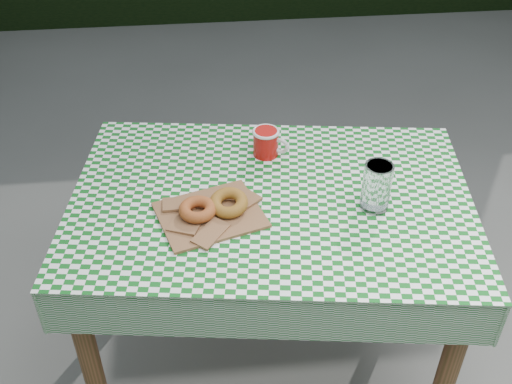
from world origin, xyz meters
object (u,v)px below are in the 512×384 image
table (269,288)px  drinking_glass (377,187)px  paper_bag (210,214)px  coffee_mug (266,143)px

table → drinking_glass: bearing=-6.2°
paper_bag → drinking_glass: 0.47m
paper_bag → coffee_mug: size_ratio=1.76×
table → drinking_glass: 0.54m
drinking_glass → coffee_mug: bearing=133.4°
paper_bag → drinking_glass: drinking_glass is taller
paper_bag → drinking_glass: (0.46, -0.01, 0.07)m
table → drinking_glass: drinking_glass is taller
coffee_mug → table: bearing=-64.5°
coffee_mug → drinking_glass: 0.40m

